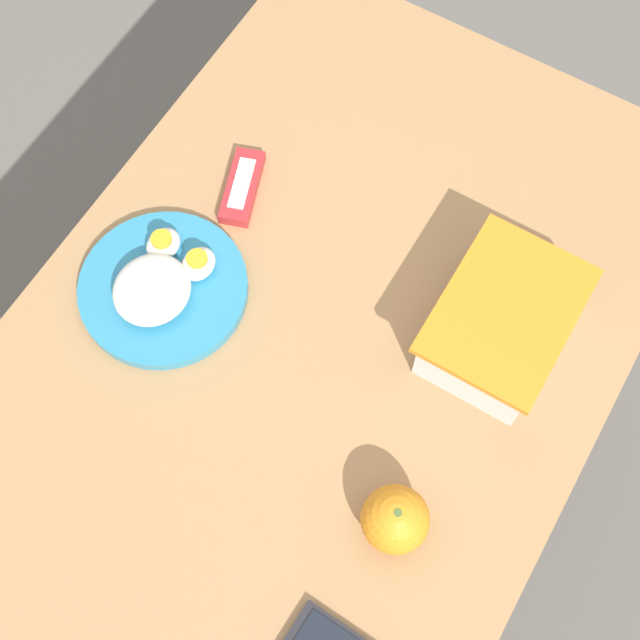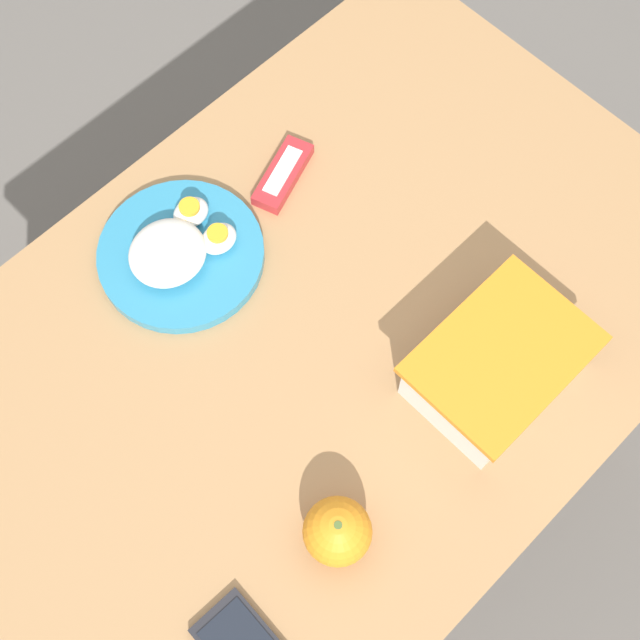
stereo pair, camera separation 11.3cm
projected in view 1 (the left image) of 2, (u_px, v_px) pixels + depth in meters
The scene contains 6 objects.
ground_plane at pixel (319, 467), 1.81m from camera, with size 10.00×10.00×0.00m, color #66605B.
table at pixel (319, 367), 1.27m from camera, with size 1.09×0.73×0.72m.
food_container at pixel (501, 325), 1.12m from camera, with size 0.21×0.16×0.09m.
orange_fruit at pixel (395, 519), 1.02m from camera, with size 0.08×0.08×0.08m.
rice_plate at pixel (162, 286), 1.16m from camera, with size 0.22×0.22×0.06m.
candy_bar at pixel (242, 187), 1.23m from camera, with size 0.12×0.08×0.02m.
Camera 1 is at (0.38, 0.23, 1.78)m, focal length 50.00 mm.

